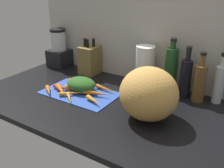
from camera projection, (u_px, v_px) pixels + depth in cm
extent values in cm
cube|color=black|center=(121.00, 108.00, 137.61)|extent=(170.00, 80.00, 3.00)
cube|color=#BCB7AD|center=(154.00, 36.00, 154.82)|extent=(170.00, 3.00, 60.00)
cube|color=#2D51B7|center=(80.00, 93.00, 150.78)|extent=(43.50, 26.05, 0.80)
cone|color=orange|center=(69.00, 98.00, 141.28)|extent=(10.98, 9.73, 2.04)
cone|color=#B2264C|center=(91.00, 86.00, 156.81)|extent=(10.44, 2.30, 2.10)
cone|color=orange|center=(96.00, 93.00, 145.76)|extent=(16.55, 7.25, 3.19)
cone|color=orange|center=(72.00, 85.00, 157.13)|extent=(12.85, 11.87, 2.84)
cone|color=orange|center=(61.00, 90.00, 148.80)|extent=(13.07, 9.93, 3.52)
cone|color=orange|center=(79.00, 87.00, 153.87)|extent=(10.52, 10.22, 2.45)
cone|color=orange|center=(106.00, 89.00, 151.92)|extent=(15.03, 3.91, 2.31)
cone|color=orange|center=(49.00, 91.00, 149.16)|extent=(10.55, 8.99, 2.74)
cone|color=orange|center=(75.00, 93.00, 147.27)|extent=(14.49, 13.89, 2.14)
cone|color=orange|center=(78.00, 87.00, 153.48)|extent=(13.38, 12.23, 3.40)
cone|color=#B2264C|center=(63.00, 88.00, 153.27)|extent=(13.54, 3.33, 2.31)
cone|color=orange|center=(94.00, 101.00, 137.79)|extent=(12.28, 6.62, 2.66)
ellipsoid|color=#2D6023|center=(81.00, 84.00, 151.90)|extent=(18.16, 13.97, 7.68)
ellipsoid|color=gold|center=(149.00, 94.00, 120.69)|extent=(28.03, 26.41, 25.72)
cube|color=olive|center=(90.00, 60.00, 177.11)|extent=(11.27, 13.25, 19.14)
cylinder|color=black|center=(85.00, 42.00, 172.77)|extent=(2.04, 2.04, 5.50)
cylinder|color=black|center=(87.00, 43.00, 170.74)|extent=(2.00, 2.00, 5.50)
cylinder|color=black|center=(94.00, 43.00, 172.05)|extent=(1.88, 1.88, 5.50)
cube|color=black|center=(60.00, 58.00, 192.77)|extent=(14.66, 14.66, 12.46)
cylinder|color=silver|center=(58.00, 41.00, 187.55)|extent=(11.00, 11.00, 13.71)
cylinder|color=black|center=(57.00, 30.00, 184.46)|extent=(11.22, 11.22, 1.80)
cylinder|color=white|center=(145.00, 67.00, 155.24)|extent=(11.36, 11.36, 25.58)
cylinder|color=#19421E|center=(171.00, 71.00, 147.16)|extent=(7.11, 7.11, 26.52)
cylinder|color=#19421E|center=(173.00, 45.00, 141.04)|extent=(3.16, 3.16, 4.14)
cylinder|color=black|center=(174.00, 40.00, 139.90)|extent=(3.63, 3.63, 1.60)
cylinder|color=black|center=(186.00, 79.00, 143.29)|extent=(6.19, 6.19, 21.32)
cylinder|color=black|center=(189.00, 55.00, 137.80)|extent=(2.76, 2.76, 6.22)
cylinder|color=black|center=(189.00, 48.00, 136.24)|extent=(3.17, 3.17, 1.60)
cylinder|color=brown|center=(199.00, 84.00, 138.59)|extent=(6.66, 6.66, 20.30)
cylinder|color=brown|center=(203.00, 60.00, 133.38)|extent=(2.88, 2.88, 5.84)
cylinder|color=black|center=(204.00, 53.00, 131.90)|extent=(3.31, 3.31, 1.60)
cylinder|color=silver|center=(219.00, 85.00, 136.85)|extent=(5.25, 5.25, 20.46)
cylinder|color=silver|center=(223.00, 61.00, 131.65)|extent=(2.35, 2.35, 5.62)
cylinder|color=black|center=(224.00, 55.00, 130.21)|extent=(2.70, 2.70, 1.60)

